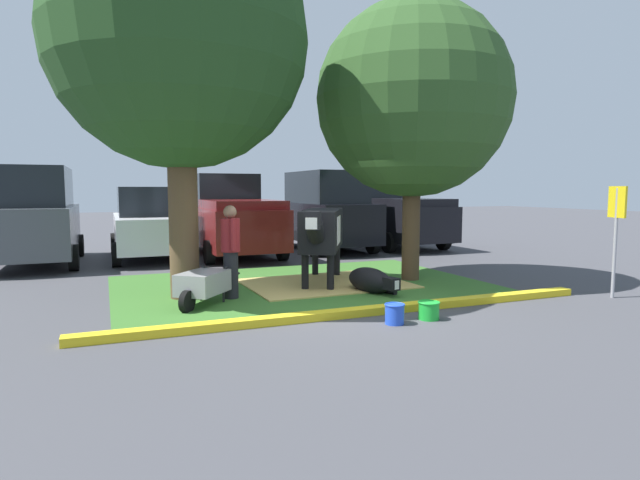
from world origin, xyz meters
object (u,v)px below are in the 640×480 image
Objects in this scene: cow_holstein at (322,230)px; bucket_blue at (395,313)px; wheelbarrow at (202,284)px; calf_lying at (371,281)px; bucket_green at (429,310)px; person_handler at (231,249)px; shade_tree_left at (179,40)px; shade_tree_right at (413,100)px; suv_dark_grey at (35,216)px; pickup_truck_black at (388,214)px; hatchback_white at (149,224)px; pickup_truck_maroon at (231,218)px; suv_black at (325,211)px; parking_sign at (616,219)px.

bucket_blue is (-0.25, -3.36, -0.96)m from cow_holstein.
wheelbarrow is (-2.64, -1.14, -0.73)m from cow_holstein.
bucket_green is at bearing -93.73° from calf_lying.
person_handler reaches higher than cow_holstein.
cow_holstein reaches higher than bucket_blue.
cow_holstein reaches higher than bucket_green.
wheelbarrow is (0.17, -0.79, -4.12)m from shade_tree_left.
shade_tree_right reaches higher than person_handler.
wheelbarrow reaches higher than calf_lying.
suv_dark_grey reaches higher than bucket_blue.
bucket_green is 0.06× the size of pickup_truck_black.
bucket_green is (0.37, -3.32, -0.98)m from cow_holstein.
suv_dark_grey is 1.05× the size of hatchback_white.
hatchback_white is at bearing 179.13° from pickup_truck_maroon.
bucket_blue is (-0.76, -2.16, -0.08)m from calf_lying.
shade_tree_left is 4.80× the size of wheelbarrow.
suv_dark_grey reaches higher than bucket_green.
suv_black reaches higher than cow_holstein.
hatchback_white is (2.81, 0.19, -0.29)m from suv_dark_grey.
cow_holstein is 7.91m from suv_dark_grey.
calf_lying is at bearing -121.96° from pickup_truck_black.
pickup_truck_maroon is 1.00× the size of pickup_truck_black.
wheelbarrow is at bearing -64.46° from suv_dark_grey.
person_handler is at bearing -27.19° from shade_tree_left.
calf_lying is 7.17m from suv_black.
shade_tree_left reaches higher than pickup_truck_black.
bucket_green is 9.56m from hatchback_white.
bucket_blue is at bearing -178.73° from parking_sign.
pickup_truck_maroon is at bearing -0.87° from hatchback_white.
hatchback_white is at bearing 110.43° from bucket_green.
suv_dark_grey is at bearing 133.49° from calf_lying.
cow_holstein is at bearing 19.66° from person_handler.
calf_lying is 2.69m from person_handler.
bucket_blue is 0.62m from bucket_green.
suv_black is at bearing 73.17° from bucket_blue.
wheelbarrow is at bearing -136.96° from pickup_truck_black.
parking_sign is 4.77m from bucket_blue.
cow_holstein is at bearing -113.68° from suv_black.
cow_holstein is at bearing 23.29° from wheelbarrow.
wheelbarrow is at bearing -87.30° from hatchback_white.
calf_lying is 0.25× the size of pickup_truck_maroon.
shade_tree_right reaches higher than suv_dark_grey.
suv_dark_grey is 5.16m from pickup_truck_maroon.
suv_dark_grey is (-6.27, 6.61, 1.03)m from calf_lying.
suv_dark_grey reaches higher than calf_lying.
person_handler is 5.54× the size of bucket_blue.
shade_tree_right is 5.01m from bucket_green.
bucket_green is at bearing -179.14° from parking_sign.
bucket_blue is at bearing -55.43° from person_handler.
shade_tree_right is at bearing 6.37° from person_handler.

